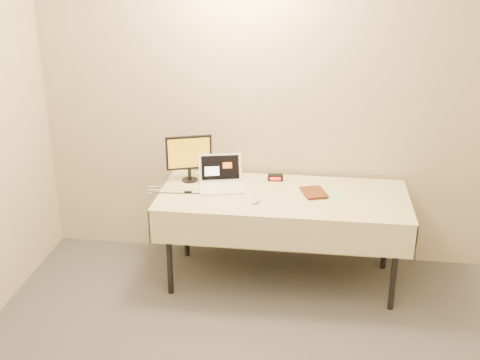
# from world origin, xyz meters

# --- Properties ---
(back_wall) EXTENTS (4.00, 0.10, 2.70)m
(back_wall) POSITION_xyz_m (0.00, 2.50, 1.35)
(back_wall) COLOR #C3B59D
(back_wall) RESTS_ON ground
(table) EXTENTS (1.86, 0.81, 0.74)m
(table) POSITION_xyz_m (0.00, 2.05, 0.68)
(table) COLOR black
(table) RESTS_ON ground
(laptop) EXTENTS (0.40, 0.38, 0.22)m
(laptop) POSITION_xyz_m (-0.49, 2.14, 0.79)
(laptop) COLOR white
(laptop) RESTS_ON table
(monitor) EXTENTS (0.35, 0.16, 0.37)m
(monitor) POSITION_xyz_m (-0.75, 2.23, 0.95)
(monitor) COLOR black
(monitor) RESTS_ON table
(book) EXTENTS (0.16, 0.07, 0.22)m
(book) POSITION_xyz_m (0.15, 2.06, 0.85)
(book) COLOR #91411A
(book) RESTS_ON table
(alarm_clock) EXTENTS (0.12, 0.06, 0.05)m
(alarm_clock) POSITION_xyz_m (-0.08, 2.32, 0.76)
(alarm_clock) COLOR black
(alarm_clock) RESTS_ON table
(clicker) EXTENTS (0.08, 0.10, 0.02)m
(clicker) POSITION_xyz_m (-0.19, 1.87, 0.75)
(clicker) COLOR #BEBEC0
(clicker) RESTS_ON table
(paper_form) EXTENTS (0.12, 0.27, 0.00)m
(paper_form) POSITION_xyz_m (0.38, 2.06, 0.74)
(paper_form) COLOR #ACD4A9
(paper_form) RESTS_ON table
(usb_dongle) EXTENTS (0.06, 0.03, 0.01)m
(usb_dongle) POSITION_xyz_m (-0.72, 1.99, 0.74)
(usb_dongle) COLOR black
(usb_dongle) RESTS_ON table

